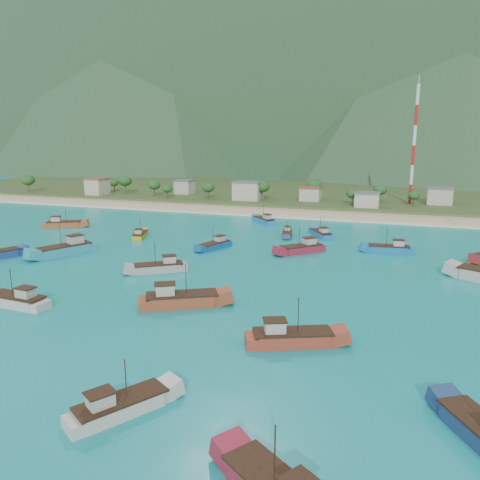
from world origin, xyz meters
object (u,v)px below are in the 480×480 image
(boat_5, at_px, (291,339))
(boat_17, at_px, (140,235))
(radio_tower, at_px, (414,145))
(boat_10, at_px, (66,250))
(boat_2, at_px, (17,301))
(boat_8, at_px, (160,268))
(boat_14, at_px, (302,249))
(boat_1, at_px, (120,408))
(boat_6, at_px, (390,249))
(boat_21, at_px, (321,234))
(boat_24, at_px, (215,246))
(boat_12, at_px, (64,225))
(boat_23, at_px, (287,234))
(boat_11, at_px, (180,300))
(boat_9, at_px, (264,221))

(boat_5, relative_size, boat_17, 1.28)
(radio_tower, relative_size, boat_10, 3.13)
(boat_2, relative_size, boat_8, 1.07)
(boat_14, bearing_deg, boat_1, 130.81)
(boat_2, bearing_deg, boat_10, 30.87)
(boat_6, xyz_separation_m, boat_10, (-70.78, -26.43, 0.35))
(boat_14, bearing_deg, boat_21, -49.96)
(boat_10, relative_size, boat_21, 1.47)
(boat_2, xyz_separation_m, boat_24, (14.88, 47.74, -0.16))
(boat_12, bearing_deg, boat_23, 69.87)
(radio_tower, relative_size, boat_11, 3.41)
(boat_1, bearing_deg, boat_12, 163.99)
(boat_11, height_order, boat_14, boat_11)
(boat_12, bearing_deg, boat_14, 55.77)
(radio_tower, height_order, boat_1, radio_tower)
(boat_9, relative_size, boat_14, 0.92)
(boat_1, relative_size, boat_10, 0.72)
(boat_2, height_order, boat_11, boat_11)
(boat_21, bearing_deg, boat_12, 156.34)
(boat_9, bearing_deg, boat_2, -144.06)
(boat_1, bearing_deg, boat_24, 136.37)
(boat_8, relative_size, boat_11, 0.82)
(boat_5, distance_m, boat_8, 41.01)
(radio_tower, xyz_separation_m, boat_8, (-48.45, -110.56, -22.90))
(boat_6, relative_size, boat_23, 1.25)
(boat_2, distance_m, boat_17, 53.64)
(boat_6, xyz_separation_m, boat_8, (-43.35, -32.08, 0.03))
(boat_17, height_order, boat_24, boat_24)
(boat_8, distance_m, boat_23, 45.57)
(boat_6, bearing_deg, boat_2, 130.15)
(radio_tower, relative_size, boat_24, 4.40)
(boat_11, relative_size, boat_14, 1.23)
(boat_1, xyz_separation_m, boat_11, (-7.70, 29.06, 0.29))
(boat_6, distance_m, boat_17, 64.56)
(boat_5, xyz_separation_m, boat_17, (-53.70, 52.66, -0.28))
(boat_23, height_order, boat_24, boat_24)
(boat_17, xyz_separation_m, boat_24, (23.95, -5.13, 0.07))
(boat_8, bearing_deg, boat_12, 21.52)
(boat_6, xyz_separation_m, boat_17, (-64.42, -4.27, -0.16))
(boat_14, bearing_deg, radio_tower, -62.44)
(boat_1, distance_m, boat_21, 90.67)
(boat_23, bearing_deg, boat_9, -67.17)
(boat_12, bearing_deg, boat_11, 23.89)
(boat_9, bearing_deg, boat_10, -163.54)
(boat_5, xyz_separation_m, boat_8, (-32.63, 24.84, -0.09))
(boat_5, height_order, boat_21, boat_5)
(boat_11, xyz_separation_m, boat_17, (-33.78, 44.39, -0.41))
(boat_6, distance_m, boat_23, 29.14)
(boat_1, height_order, boat_6, boat_6)
(boat_2, xyz_separation_m, boat_23, (28.18, 67.65, -0.31))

